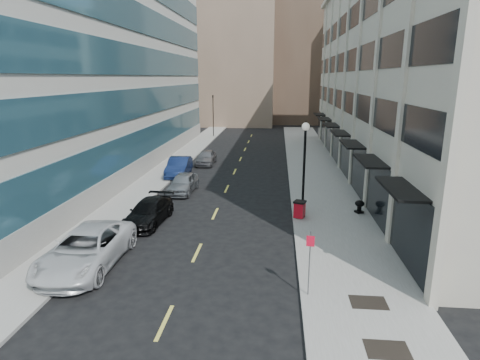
% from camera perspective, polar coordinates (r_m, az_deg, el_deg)
% --- Properties ---
extents(ground, '(160.00, 160.00, 0.00)m').
position_cam_1_polar(ground, '(14.13, -13.08, -23.66)').
color(ground, black).
rests_on(ground, ground).
extents(sidewalk_right, '(5.00, 80.00, 0.15)m').
position_cam_1_polar(sidewalk_right, '(31.86, 11.60, -1.45)').
color(sidewalk_right, gray).
rests_on(sidewalk_right, ground).
extents(sidewalk_left, '(3.00, 80.00, 0.15)m').
position_cam_1_polar(sidewalk_left, '(33.33, -13.07, -0.82)').
color(sidewalk_left, gray).
rests_on(sidewalk_left, ground).
extents(building_right, '(15.30, 46.50, 18.25)m').
position_cam_1_polar(building_right, '(39.66, 25.26, 13.63)').
color(building_right, '#B2A696').
rests_on(building_right, ground).
extents(building_left, '(16.14, 46.00, 20.00)m').
position_cam_1_polar(building_left, '(42.44, -23.43, 15.14)').
color(building_left, beige).
rests_on(building_left, ground).
extents(skyline_tan_near, '(14.00, 18.00, 28.00)m').
position_cam_1_polar(skyline_tan_near, '(79.05, -0.44, 18.34)').
color(skyline_tan_near, '#886E59').
rests_on(skyline_tan_near, ground).
extents(skyline_brown, '(12.00, 16.00, 34.00)m').
position_cam_1_polar(skyline_brown, '(83.00, 8.67, 20.08)').
color(skyline_brown, brown).
rests_on(skyline_brown, ground).
extents(skyline_tan_far, '(12.00, 14.00, 22.00)m').
position_cam_1_polar(skyline_tan_far, '(90.30, -6.34, 15.87)').
color(skyline_tan_far, '#886E59').
rests_on(skyline_tan_far, ground).
extents(skyline_stone, '(10.00, 14.00, 20.00)m').
position_cam_1_polar(skyline_stone, '(77.77, 16.34, 14.90)').
color(skyline_stone, '#B2A696').
rests_on(skyline_stone, ground).
extents(grate_mid, '(1.40, 1.00, 0.01)m').
position_cam_1_polar(grate_mid, '(14.74, 20.21, -21.71)').
color(grate_mid, black).
rests_on(grate_mid, sidewalk_right).
extents(grate_far, '(1.40, 1.00, 0.01)m').
position_cam_1_polar(grate_far, '(17.01, 17.80, -16.24)').
color(grate_far, black).
rests_on(grate_far, sidewalk_right).
extents(road_centerline, '(0.15, 68.20, 0.01)m').
position_cam_1_polar(road_centerline, '(29.06, -2.65, -2.85)').
color(road_centerline, '#D8CC4C').
rests_on(road_centerline, ground).
extents(traffic_signal, '(0.66, 0.66, 6.98)m').
position_cam_1_polar(traffic_signal, '(59.30, -3.88, 11.60)').
color(traffic_signal, black).
rests_on(traffic_signal, ground).
extents(car_white_van, '(2.93, 6.33, 1.76)m').
position_cam_1_polar(car_white_van, '(20.19, -21.02, -9.18)').
color(car_white_van, silver).
rests_on(car_white_van, ground).
extents(car_black_pickup, '(2.29, 4.96, 1.40)m').
position_cam_1_polar(car_black_pickup, '(24.97, -12.84, -4.46)').
color(car_black_pickup, black).
rests_on(car_black_pickup, ground).
extents(car_silver_sedan, '(1.94, 4.42, 1.48)m').
position_cam_1_polar(car_silver_sedan, '(31.06, -8.09, -0.43)').
color(car_silver_sedan, gray).
rests_on(car_silver_sedan, ground).
extents(car_blue_sedan, '(2.05, 5.13, 1.66)m').
position_cam_1_polar(car_blue_sedan, '(36.34, -8.67, 1.87)').
color(car_blue_sedan, '#14224C').
rests_on(car_blue_sedan, ground).
extents(car_grey_sedan, '(1.74, 4.28, 1.46)m').
position_cam_1_polar(car_grey_sedan, '(40.81, -4.81, 3.22)').
color(car_grey_sedan, slate).
rests_on(car_grey_sedan, ground).
extents(trash_bin, '(0.86, 0.86, 1.09)m').
position_cam_1_polar(trash_bin, '(25.10, 8.47, -4.07)').
color(trash_bin, red).
rests_on(trash_bin, sidewalk_right).
extents(lamppost, '(0.49, 0.49, 5.90)m').
position_cam_1_polar(lamppost, '(25.57, 9.14, 2.93)').
color(lamppost, black).
rests_on(lamppost, sidewalk_right).
extents(sign_post, '(0.32, 0.08, 2.71)m').
position_cam_1_polar(sign_post, '(16.19, 9.90, -10.49)').
color(sign_post, slate).
rests_on(sign_post, sidewalk_right).
extents(urn_planter, '(0.60, 0.60, 0.83)m').
position_cam_1_polar(urn_planter, '(26.87, 16.63, -3.46)').
color(urn_planter, black).
rests_on(urn_planter, sidewalk_right).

